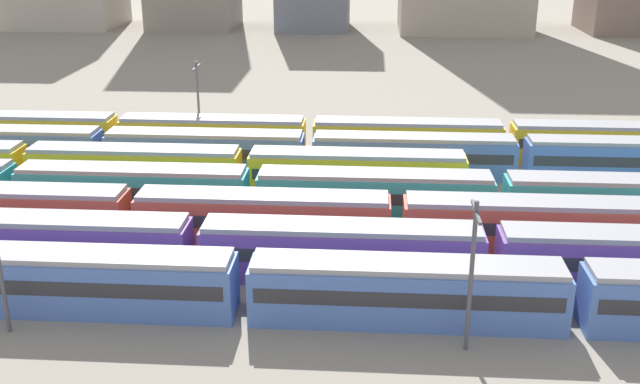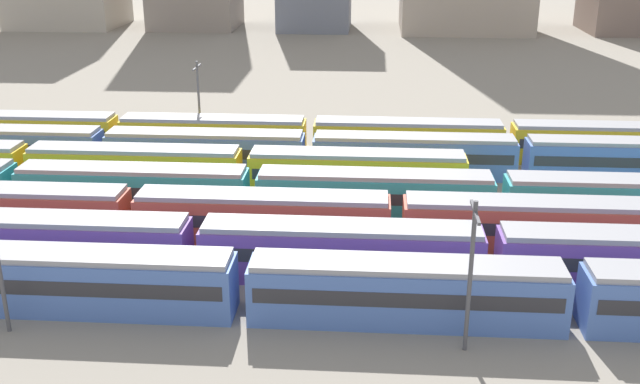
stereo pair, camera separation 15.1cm
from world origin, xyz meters
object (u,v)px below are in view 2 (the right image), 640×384
object	(u,v)px
train_track_5	(521,158)
train_track_4	(135,168)
train_track_1	(196,247)
train_track_3	(374,195)
train_track_6	(408,139)
train_track_0	(242,286)
catenary_pole_1	(199,99)
catenary_pole_2	(471,269)
train_track_2	(133,214)

from	to	relation	value
train_track_5	train_track_4	bearing A→B (deg)	-171.12
train_track_1	train_track_4	xyz separation A→B (m)	(-8.81, 15.60, -0.00)
train_track_3	train_track_5	xyz separation A→B (m)	(12.94, 10.40, 0.00)
train_track_6	train_track_0	bearing A→B (deg)	-109.05
train_track_5	catenary_pole_1	size ratio (longest dim) A/B	13.08
train_track_5	catenary_pole_2	bearing A→B (deg)	-105.43
train_track_2	train_track_6	bearing A→B (deg)	45.44
train_track_2	train_track_5	bearing A→B (deg)	27.26
train_track_2	train_track_6	world-z (taller)	same
train_track_1	train_track_2	world-z (taller)	same
train_track_1	train_track_2	distance (m)	7.78
train_track_3	train_track_4	distance (m)	21.02
train_track_3	catenary_pole_2	world-z (taller)	catenary_pole_2
train_track_2	catenary_pole_1	distance (m)	23.93
train_track_6	catenary_pole_1	xyz separation A→B (m)	(-20.86, 2.95, 2.92)
train_track_0	train_track_3	bearing A→B (deg)	63.94
train_track_3	train_track_6	world-z (taller)	same
catenary_pole_2	train_track_0	bearing A→B (deg)	167.23
train_track_2	train_track_3	distance (m)	18.11
train_track_0	train_track_5	bearing A→B (deg)	51.65
train_track_5	train_track_6	bearing A→B (deg)	152.04
train_track_3	train_track_5	size ratio (longest dim) A/B	0.83
train_track_1	train_track_6	world-z (taller)	same
train_track_2	train_track_3	xyz separation A→B (m)	(17.34, 5.20, 0.00)
train_track_1	train_track_6	xyz separation A→B (m)	(14.70, 26.00, 0.00)
train_track_1	train_track_3	bearing A→B (deg)	41.99
train_track_6	catenary_pole_1	world-z (taller)	catenary_pole_1
train_track_6	catenary_pole_2	bearing A→B (deg)	-86.92
train_track_0	catenary_pole_2	xyz separation A→B (m)	(12.60, -2.86, 2.93)
train_track_3	train_track_4	world-z (taller)	same
catenary_pole_1	catenary_pole_2	xyz separation A→B (m)	(22.69, -37.01, 0.00)
train_track_1	catenary_pole_1	bearing A→B (deg)	102.03
catenary_pole_2	train_track_4	bearing A→B (deg)	136.96
train_track_0	train_track_2	distance (m)	14.23
train_track_5	catenary_pole_1	xyz separation A→B (m)	(-30.66, 8.15, 2.92)
train_track_4	train_track_6	bearing A→B (deg)	23.87
train_track_1	train_track_2	xyz separation A→B (m)	(-5.79, 5.20, 0.00)
train_track_1	catenary_pole_2	bearing A→B (deg)	-25.99
train_track_0	train_track_1	world-z (taller)	same
train_track_5	catenary_pole_1	distance (m)	31.86
train_track_4	train_track_5	world-z (taller)	same
train_track_2	train_track_5	distance (m)	34.06
train_track_3	catenary_pole_2	size ratio (longest dim) A/B	10.87
catenary_pole_2	catenary_pole_1	bearing A→B (deg)	121.52
train_track_5	catenary_pole_2	size ratio (longest dim) A/B	13.07
train_track_5	train_track_2	bearing A→B (deg)	-152.74
train_track_2	train_track_3	size ratio (longest dim) A/B	0.80
train_track_5	train_track_1	bearing A→B (deg)	-139.66
train_track_0	train_track_3	world-z (taller)	same
train_track_0	train_track_5	world-z (taller)	same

